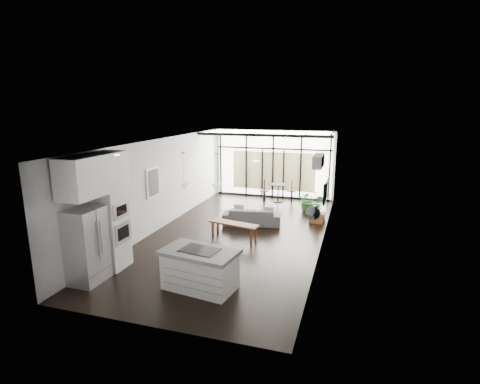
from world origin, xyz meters
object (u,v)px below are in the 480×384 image
Objects in this scene: island at (200,269)px; tv at (326,191)px; console_bench at (234,231)px; fridge at (86,246)px; milk_can at (318,215)px; sofa at (252,214)px; pouf at (253,216)px.

island is 1.43× the size of tv.
island is at bearing -73.46° from console_bench.
fridge is 3.17× the size of milk_can.
fridge is at bearing 54.44° from sofa.
island is at bearing -109.78° from milk_can.
island reaches higher than milk_can.
tv reaches higher than milk_can.
milk_can is 0.48× the size of tv.
console_bench is at bearing 103.13° from island.
island is 0.94× the size of fridge.
milk_can is (2.17, 2.25, 0.02)m from console_bench.
fridge is at bearing -113.50° from pouf.
console_bench is (2.22, 3.49, -0.59)m from fridge.
tv is at bearing 40.79° from console_bench.
sofa is at bearing -158.72° from milk_can.
tv is (2.36, -0.44, 1.12)m from pouf.
milk_can is at bearing 106.76° from tv.
island is 3.00× the size of milk_can.
fridge is 5.81m from pouf.
fridge reaches higher than sofa.
island is 2.55m from fridge.
pouf is (0.08, 1.80, -0.06)m from console_bench.
tv is at bearing -73.24° from milk_can.
pouf is at bearing 169.42° from tv.
tv is (2.31, -0.10, 0.94)m from sofa.
milk_can reaches higher than console_bench.
pouf is 0.41× the size of tv.
milk_can is at bearing 78.55° from island.
fridge reaches higher than pouf.
island is 4.53m from sofa.
sofa is 1.23× the size of console_bench.
fridge is (-2.48, -0.43, 0.40)m from island.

